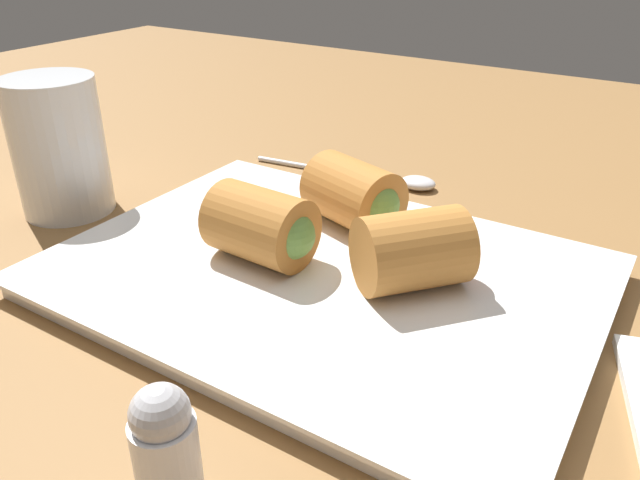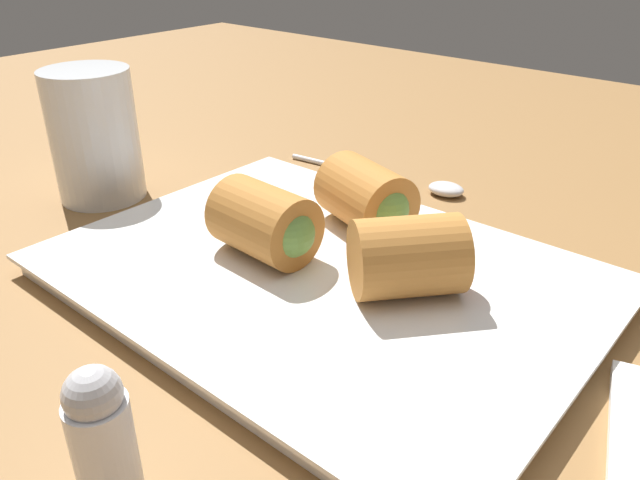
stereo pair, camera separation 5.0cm
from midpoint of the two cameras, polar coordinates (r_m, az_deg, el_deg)
table_surface at (r=42.58cm, az=-2.51°, el=-4.88°), size 180.00×140.00×2.00cm
serving_plate at (r=40.96cm, az=-3.50°, el=-3.45°), size 34.40×25.19×1.50cm
roll_front_left at (r=44.72cm, az=0.22°, el=4.00°), size 7.75×6.62×4.87cm
roll_front_right at (r=37.63cm, az=5.30°, el=-0.97°), size 7.87×8.05×4.87cm
roll_back_left at (r=40.60cm, az=-8.54°, el=1.09°), size 7.39×5.17×4.87cm
spoon at (r=56.99cm, az=3.87°, el=5.55°), size 18.09×3.60×1.10cm
drinking_glass at (r=55.01cm, az=-25.26°, el=7.66°), size 7.19×7.19×10.96cm
salt_shaker at (r=25.41cm, az=-19.55°, el=-19.57°), size 2.42×2.42×7.73cm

